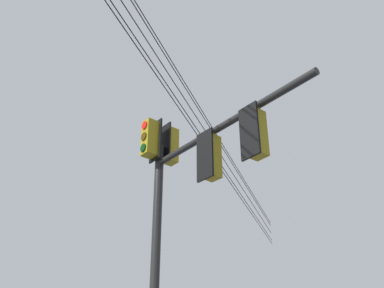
% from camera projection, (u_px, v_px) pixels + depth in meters
% --- Properties ---
extents(signal_mast_assembly, '(4.50, 1.99, 7.54)m').
position_uv_depth(signal_mast_assembly, '(182.00, 195.00, 8.88)').
color(signal_mast_assembly, black).
rests_on(signal_mast_assembly, ground).
extents(overhead_wire_span, '(20.76, 17.45, 1.85)m').
position_uv_depth(overhead_wire_span, '(180.00, 92.00, 12.36)').
color(overhead_wire_span, black).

